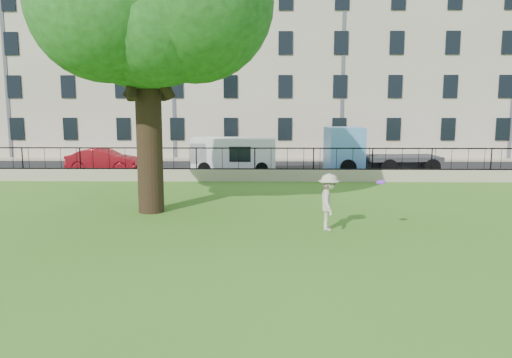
{
  "coord_description": "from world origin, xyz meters",
  "views": [
    {
      "loc": [
        0.52,
        -13.36,
        3.82
      ],
      "look_at": [
        0.22,
        3.5,
        1.35
      ],
      "focal_mm": 35.0,
      "sensor_mm": 36.0,
      "label": 1
    }
  ],
  "objects_px": {
    "blue_truck": "(381,150)",
    "white_van": "(234,155)",
    "frisbee": "(381,182)",
    "man": "(329,202)",
    "red_sedan": "(104,160)"
  },
  "relations": [
    {
      "from": "white_van",
      "to": "blue_truck",
      "type": "relative_size",
      "value": 0.76
    },
    {
      "from": "frisbee",
      "to": "white_van",
      "type": "height_order",
      "value": "white_van"
    },
    {
      "from": "red_sedan",
      "to": "white_van",
      "type": "xyz_separation_m",
      "value": [
        7.62,
        0.0,
        0.32
      ]
    },
    {
      "from": "white_van",
      "to": "blue_truck",
      "type": "bearing_deg",
      "value": -0.12
    },
    {
      "from": "frisbee",
      "to": "white_van",
      "type": "bearing_deg",
      "value": 110.77
    },
    {
      "from": "frisbee",
      "to": "red_sedan",
      "type": "height_order",
      "value": "frisbee"
    },
    {
      "from": "red_sedan",
      "to": "frisbee",
      "type": "bearing_deg",
      "value": -134.79
    },
    {
      "from": "man",
      "to": "white_van",
      "type": "distance_m",
      "value": 14.09
    },
    {
      "from": "blue_truck",
      "to": "frisbee",
      "type": "bearing_deg",
      "value": -107.29
    },
    {
      "from": "man",
      "to": "frisbee",
      "type": "bearing_deg",
      "value": -99.36
    },
    {
      "from": "blue_truck",
      "to": "white_van",
      "type": "bearing_deg",
      "value": 175.57
    },
    {
      "from": "white_van",
      "to": "blue_truck",
      "type": "xyz_separation_m",
      "value": [
        8.47,
        0.0,
        0.31
      ]
    },
    {
      "from": "frisbee",
      "to": "man",
      "type": "bearing_deg",
      "value": 166.15
    },
    {
      "from": "red_sedan",
      "to": "white_van",
      "type": "relative_size",
      "value": 0.87
    },
    {
      "from": "man",
      "to": "red_sedan",
      "type": "relative_size",
      "value": 0.42
    }
  ]
}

